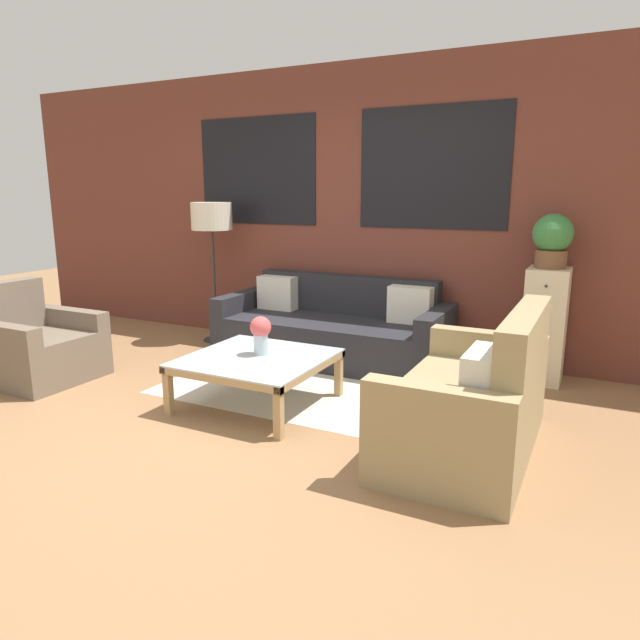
{
  "coord_description": "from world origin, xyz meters",
  "views": [
    {
      "loc": [
        2.45,
        -2.87,
        1.58
      ],
      "look_at": [
        0.38,
        1.24,
        0.55
      ],
      "focal_mm": 32.0,
      "sensor_mm": 36.0,
      "label": 1
    }
  ],
  "objects_px": {
    "floor_lamp": "(212,221)",
    "flower_vase": "(261,332)",
    "potted_plant": "(552,239)",
    "drawer_cabinet": "(545,325)",
    "settee_vintage": "(473,405)",
    "coffee_table": "(257,363)",
    "armchair_corner": "(38,348)",
    "couch_dark": "(333,331)"
  },
  "relations": [
    {
      "from": "floor_lamp",
      "to": "flower_vase",
      "type": "height_order",
      "value": "floor_lamp"
    },
    {
      "from": "potted_plant",
      "to": "drawer_cabinet",
      "type": "bearing_deg",
      "value": -90.0
    },
    {
      "from": "settee_vintage",
      "to": "coffee_table",
      "type": "height_order",
      "value": "settee_vintage"
    },
    {
      "from": "floor_lamp",
      "to": "potted_plant",
      "type": "height_order",
      "value": "floor_lamp"
    },
    {
      "from": "potted_plant",
      "to": "flower_vase",
      "type": "bearing_deg",
      "value": -140.61
    },
    {
      "from": "floor_lamp",
      "to": "potted_plant",
      "type": "distance_m",
      "value": 3.32
    },
    {
      "from": "armchair_corner",
      "to": "floor_lamp",
      "type": "xyz_separation_m",
      "value": [
        0.57,
        1.75,
        1.01
      ]
    },
    {
      "from": "settee_vintage",
      "to": "flower_vase",
      "type": "bearing_deg",
      "value": 174.84
    },
    {
      "from": "potted_plant",
      "to": "coffee_table",
      "type": "bearing_deg",
      "value": -139.5
    },
    {
      "from": "armchair_corner",
      "to": "drawer_cabinet",
      "type": "distance_m",
      "value": 4.33
    },
    {
      "from": "armchair_corner",
      "to": "floor_lamp",
      "type": "relative_size",
      "value": 0.57
    },
    {
      "from": "floor_lamp",
      "to": "flower_vase",
      "type": "relative_size",
      "value": 5.03
    },
    {
      "from": "armchair_corner",
      "to": "floor_lamp",
      "type": "distance_m",
      "value": 2.1
    },
    {
      "from": "flower_vase",
      "to": "armchair_corner",
      "type": "bearing_deg",
      "value": -169.29
    },
    {
      "from": "couch_dark",
      "to": "drawer_cabinet",
      "type": "bearing_deg",
      "value": 6.5
    },
    {
      "from": "armchair_corner",
      "to": "settee_vintage",
      "type": "bearing_deg",
      "value": 3.7
    },
    {
      "from": "settee_vintage",
      "to": "coffee_table",
      "type": "distance_m",
      "value": 1.63
    },
    {
      "from": "couch_dark",
      "to": "floor_lamp",
      "type": "xyz_separation_m",
      "value": [
        -1.44,
        0.05,
        1.01
      ]
    },
    {
      "from": "drawer_cabinet",
      "to": "armchair_corner",
      "type": "bearing_deg",
      "value": -153.81
    },
    {
      "from": "potted_plant",
      "to": "flower_vase",
      "type": "height_order",
      "value": "potted_plant"
    },
    {
      "from": "floor_lamp",
      "to": "coffee_table",
      "type": "bearing_deg",
      "value": -44.42
    },
    {
      "from": "floor_lamp",
      "to": "flower_vase",
      "type": "xyz_separation_m",
      "value": [
        1.45,
        -1.36,
        -0.73
      ]
    },
    {
      "from": "couch_dark",
      "to": "coffee_table",
      "type": "relative_size",
      "value": 2.2
    },
    {
      "from": "couch_dark",
      "to": "flower_vase",
      "type": "bearing_deg",
      "value": -89.25
    },
    {
      "from": "coffee_table",
      "to": "drawer_cabinet",
      "type": "relative_size",
      "value": 1.03
    },
    {
      "from": "coffee_table",
      "to": "flower_vase",
      "type": "bearing_deg",
      "value": 89.65
    },
    {
      "from": "drawer_cabinet",
      "to": "flower_vase",
      "type": "distance_m",
      "value": 2.4
    },
    {
      "from": "floor_lamp",
      "to": "drawer_cabinet",
      "type": "xyz_separation_m",
      "value": [
        3.31,
        0.16,
        -0.8
      ]
    },
    {
      "from": "couch_dark",
      "to": "settee_vintage",
      "type": "height_order",
      "value": "settee_vintage"
    },
    {
      "from": "coffee_table",
      "to": "drawer_cabinet",
      "type": "xyz_separation_m",
      "value": [
        1.86,
        1.59,
        0.15
      ]
    },
    {
      "from": "armchair_corner",
      "to": "flower_vase",
      "type": "height_order",
      "value": "armchair_corner"
    },
    {
      "from": "armchair_corner",
      "to": "flower_vase",
      "type": "xyz_separation_m",
      "value": [
        2.02,
        0.38,
        0.28
      ]
    },
    {
      "from": "coffee_table",
      "to": "flower_vase",
      "type": "xyz_separation_m",
      "value": [
        0.0,
        0.06,
        0.22
      ]
    },
    {
      "from": "armchair_corner",
      "to": "coffee_table",
      "type": "distance_m",
      "value": 2.05
    },
    {
      "from": "couch_dark",
      "to": "coffee_table",
      "type": "height_order",
      "value": "couch_dark"
    },
    {
      "from": "settee_vintage",
      "to": "floor_lamp",
      "type": "xyz_separation_m",
      "value": [
        -3.08,
        1.51,
        0.98
      ]
    },
    {
      "from": "armchair_corner",
      "to": "potted_plant",
      "type": "relative_size",
      "value": 1.89
    },
    {
      "from": "couch_dark",
      "to": "armchair_corner",
      "type": "height_order",
      "value": "armchair_corner"
    },
    {
      "from": "drawer_cabinet",
      "to": "flower_vase",
      "type": "height_order",
      "value": "drawer_cabinet"
    },
    {
      "from": "couch_dark",
      "to": "potted_plant",
      "type": "relative_size",
      "value": 4.95
    },
    {
      "from": "drawer_cabinet",
      "to": "settee_vintage",
      "type": "bearing_deg",
      "value": -97.97
    },
    {
      "from": "settee_vintage",
      "to": "floor_lamp",
      "type": "distance_m",
      "value": 3.56
    }
  ]
}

